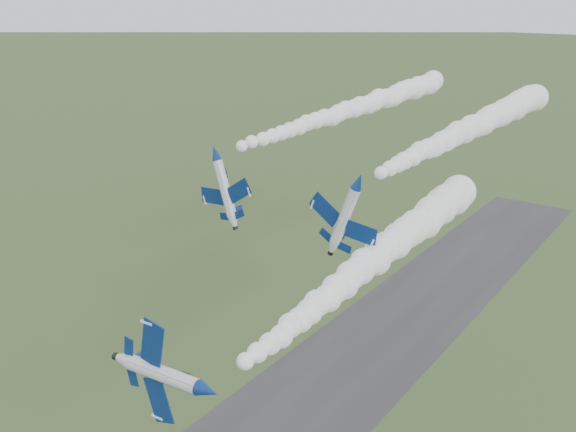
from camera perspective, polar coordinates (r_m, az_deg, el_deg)
name	(u,v)px	position (r m, az deg, el deg)	size (l,w,h in m)	color
runway	(309,402)	(112.31, 1.92, -16.23)	(24.00, 260.00, 0.04)	#313134
jet_lead	(207,392)	(61.71, -7.19, -15.24)	(3.50, 13.61, 11.24)	silver
smoke_trail_jet_lead	(377,257)	(85.03, 7.94, -3.62)	(5.56, 59.94, 5.56)	white
jet_pair_left	(215,153)	(94.22, -6.53, 5.59)	(10.16, 12.77, 4.18)	silver
smoke_trail_jet_pair_left	(357,108)	(123.29, 6.14, 9.56)	(4.65, 69.55, 4.65)	white
jet_pair_right	(358,181)	(82.14, 6.25, 3.08)	(10.14, 12.93, 4.33)	silver
smoke_trail_jet_pair_right	(473,127)	(115.40, 16.14, 7.65)	(5.51, 70.02, 5.51)	white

